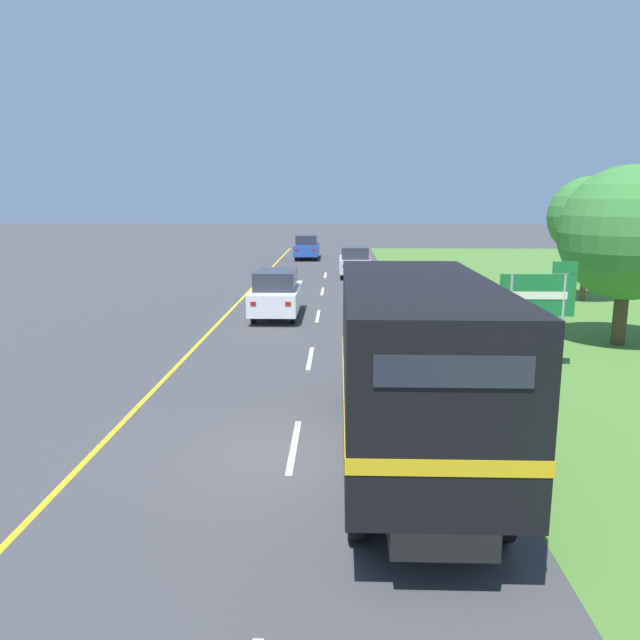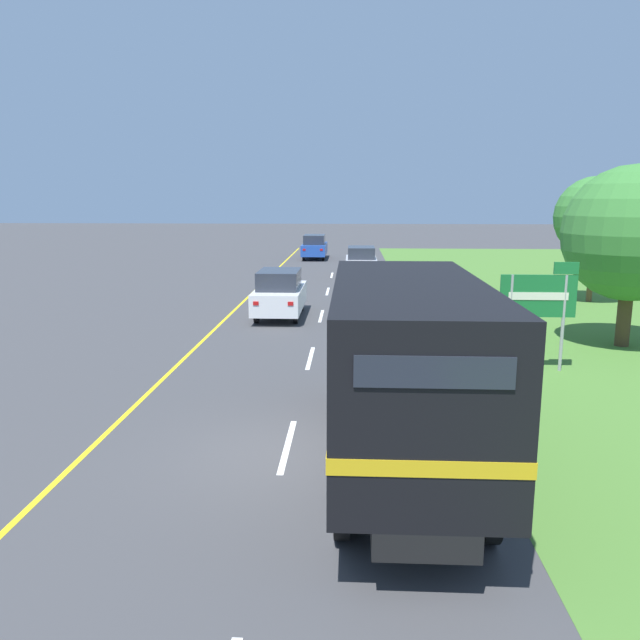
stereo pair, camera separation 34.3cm
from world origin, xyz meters
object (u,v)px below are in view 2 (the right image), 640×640
(lead_car_white, at_px, (280,293))
(roadside_tree_mid, at_px, (596,217))
(horse_trailer_truck, at_px, (403,359))
(delineator_post, at_px, (511,406))
(lead_car_silver_ahead, at_px, (361,261))
(roadside_tree_near, at_px, (632,234))
(highway_sign, at_px, (539,300))
(lead_car_blue_ahead, at_px, (315,247))

(lead_car_white, bearing_deg, roadside_tree_mid, 17.71)
(horse_trailer_truck, distance_m, lead_car_white, 14.13)
(roadside_tree_mid, relative_size, delineator_post, 5.88)
(lead_car_white, distance_m, delineator_post, 13.39)
(lead_car_silver_ahead, distance_m, roadside_tree_mid, 13.58)
(lead_car_silver_ahead, bearing_deg, horse_trailer_truck, -89.25)
(lead_car_silver_ahead, bearing_deg, lead_car_white, -104.74)
(lead_car_white, distance_m, roadside_tree_near, 12.51)
(lead_car_silver_ahead, relative_size, roadside_tree_mid, 0.74)
(lead_car_white, height_order, delineator_post, lead_car_white)
(highway_sign, distance_m, delineator_post, 5.08)
(horse_trailer_truck, xyz_separation_m, lead_car_blue_ahead, (-3.75, 37.13, -0.97))
(horse_trailer_truck, height_order, roadside_tree_near, roadside_tree_near)
(horse_trailer_truck, xyz_separation_m, delineator_post, (2.35, 1.67, -1.40))
(lead_car_blue_ahead, height_order, roadside_tree_mid, roadside_tree_mid)
(horse_trailer_truck, height_order, highway_sign, horse_trailer_truck)
(highway_sign, bearing_deg, roadside_tree_mid, 63.98)
(roadside_tree_mid, bearing_deg, highway_sign, -116.02)
(lead_car_blue_ahead, distance_m, delineator_post, 35.99)
(lead_car_blue_ahead, distance_m, roadside_tree_near, 30.25)
(lead_car_white, xyz_separation_m, roadside_tree_mid, (13.58, 4.34, 2.84))
(lead_car_blue_ahead, relative_size, roadside_tree_near, 0.81)
(highway_sign, bearing_deg, horse_trailer_truck, -123.67)
(roadside_tree_near, relative_size, roadside_tree_mid, 1.01)
(lead_car_silver_ahead, bearing_deg, roadside_tree_mid, -39.73)
(highway_sign, bearing_deg, delineator_post, -111.41)
(roadside_tree_near, bearing_deg, delineator_post, -125.24)
(lead_car_silver_ahead, distance_m, highway_sign, 20.73)
(lead_car_blue_ahead, bearing_deg, highway_sign, -75.70)
(horse_trailer_truck, distance_m, highway_sign, 7.45)
(horse_trailer_truck, bearing_deg, highway_sign, 56.33)
(roadside_tree_mid, bearing_deg, lead_car_white, -162.29)
(lead_car_blue_ahead, height_order, delineator_post, lead_car_blue_ahead)
(highway_sign, xyz_separation_m, roadside_tree_mid, (5.73, 11.73, 1.84))
(roadside_tree_near, bearing_deg, horse_trailer_truck, -129.81)
(lead_car_blue_ahead, relative_size, roadside_tree_mid, 0.82)
(lead_car_white, relative_size, lead_car_silver_ahead, 1.04)
(lead_car_silver_ahead, distance_m, delineator_post, 24.90)
(roadside_tree_mid, bearing_deg, lead_car_blue_ahead, 125.33)
(horse_trailer_truck, relative_size, lead_car_silver_ahead, 2.04)
(lead_car_white, height_order, roadside_tree_mid, roadside_tree_mid)
(horse_trailer_truck, xyz_separation_m, roadside_tree_mid, (9.86, 17.93, 1.88))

